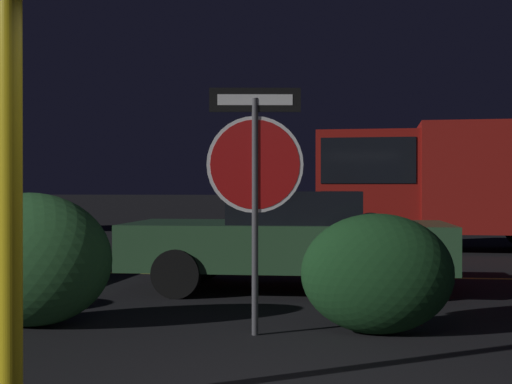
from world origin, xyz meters
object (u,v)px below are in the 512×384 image
stop_sign (255,164)px  yellow_pole_left (10,182)px  hedge_bush_1 (30,260)px  hedge_bush_2 (377,274)px  passing_car_2 (289,239)px  delivery_truck (444,178)px

stop_sign → yellow_pole_left: size_ratio=0.82×
hedge_bush_1 → hedge_bush_2: 3.34m
stop_sign → passing_car_2: (0.08, 2.95, -0.89)m
hedge_bush_1 → delivery_truck: size_ratio=0.28×
stop_sign → yellow_pole_left: yellow_pole_left is taller
hedge_bush_2 → passing_car_2: size_ratio=0.33×
stop_sign → hedge_bush_2: (1.11, 0.18, -1.01)m
delivery_truck → stop_sign: bearing=165.1°
hedge_bush_1 → delivery_truck: bearing=60.7°
yellow_pole_left → stop_sign: bearing=64.3°
stop_sign → passing_car_2: size_ratio=0.53×
yellow_pole_left → hedge_bush_1: yellow_pole_left is taller
hedge_bush_2 → delivery_truck: size_ratio=0.24×
yellow_pole_left → passing_car_2: bearing=76.9°
yellow_pole_left → delivery_truck: 12.47m
yellow_pole_left → passing_car_2: size_ratio=0.64×
hedge_bush_2 → stop_sign: bearing=-170.7°
hedge_bush_1 → yellow_pole_left: bearing=-67.4°
hedge_bush_1 → hedge_bush_2: hedge_bush_1 is taller
hedge_bush_1 → passing_car_2: size_ratio=0.38×
hedge_bush_2 → passing_car_2: bearing=110.4°
hedge_bush_2 → yellow_pole_left: bearing=-131.2°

